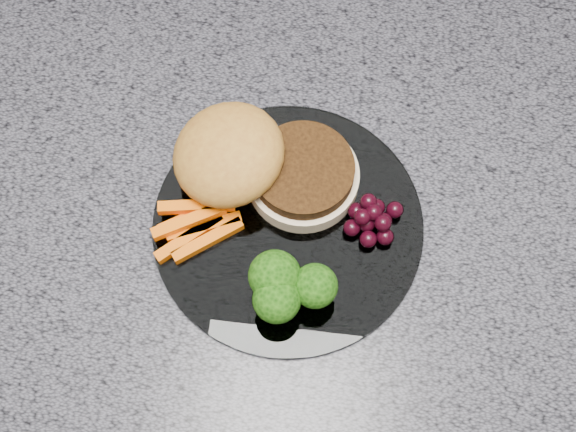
# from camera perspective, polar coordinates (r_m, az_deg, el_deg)

# --- Properties ---
(island_cabinet) EXTENTS (1.20, 0.60, 0.86)m
(island_cabinet) POSITION_cam_1_polar(r_m,az_deg,el_deg) (1.22, 1.61, -8.41)
(island_cabinet) COLOR brown
(island_cabinet) RESTS_ON ground
(countertop) EXTENTS (1.20, 0.60, 0.04)m
(countertop) POSITION_cam_1_polar(r_m,az_deg,el_deg) (0.80, 2.46, -0.61)
(countertop) COLOR #55545F
(countertop) RESTS_ON island_cabinet
(plate) EXTENTS (0.26, 0.26, 0.01)m
(plate) POSITION_cam_1_polar(r_m,az_deg,el_deg) (0.77, 0.00, -0.65)
(plate) COLOR white
(plate) RESTS_ON countertop
(burger) EXTENTS (0.20, 0.13, 0.06)m
(burger) POSITION_cam_1_polar(r_m,az_deg,el_deg) (0.76, -2.34, 3.72)
(burger) COLOR beige
(burger) RESTS_ON plate
(carrot_sticks) EXTENTS (0.09, 0.08, 0.02)m
(carrot_sticks) POSITION_cam_1_polar(r_m,az_deg,el_deg) (0.76, -6.50, -0.62)
(carrot_sticks) COLOR #EF6103
(carrot_sticks) RESTS_ON plate
(broccoli) EXTENTS (0.08, 0.07, 0.06)m
(broccoli) POSITION_cam_1_polar(r_m,az_deg,el_deg) (0.71, -0.12, -5.03)
(broccoli) COLOR #609335
(broccoli) RESTS_ON plate
(grape_bunch) EXTENTS (0.06, 0.05, 0.03)m
(grape_bunch) POSITION_cam_1_polar(r_m,az_deg,el_deg) (0.76, 6.04, -0.23)
(grape_bunch) COLOR black
(grape_bunch) RESTS_ON plate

